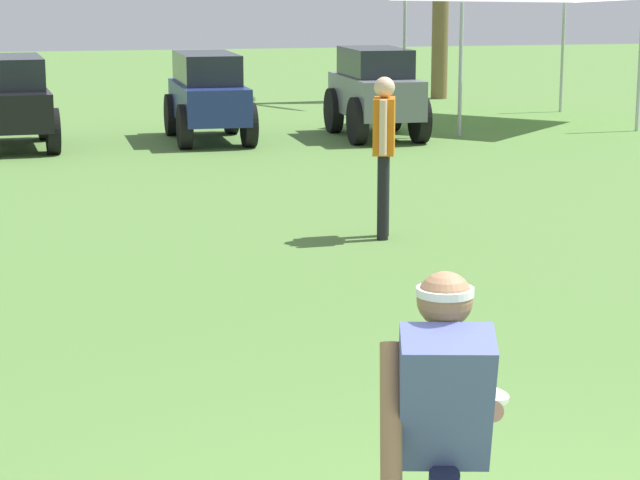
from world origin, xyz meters
The scene contains 6 objects.
frisbee_thrower centered at (-0.38, 0.31, 0.80)m, with size 0.63×1.03×1.43m.
frisbee_in_flight centered at (-0.03, 0.90, 0.77)m, with size 0.27×0.27×0.07m.
teammate_near_sideline centered at (1.45, 7.61, 0.94)m, with size 0.30×0.49×1.56m.
parked_car_slot_b centered at (-2.09, 15.16, 0.72)m, with size 1.28×2.45×1.34m.
parked_car_slot_c centered at (0.82, 15.30, 0.72)m, with size 1.15×2.40×1.34m.
parked_car_slot_d centered at (3.44, 15.09, 0.74)m, with size 1.17×2.35×1.40m.
Camera 1 is at (-1.80, -3.82, 2.49)m, focal length 70.00 mm.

